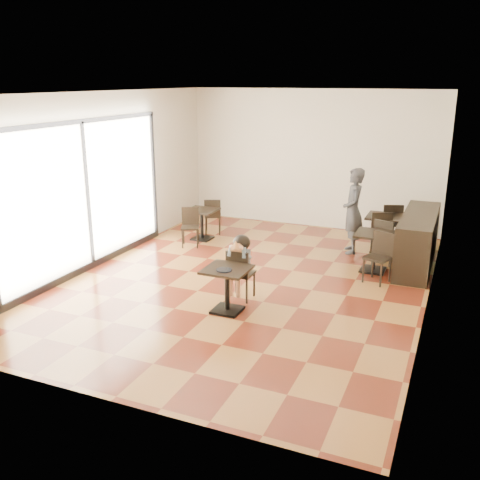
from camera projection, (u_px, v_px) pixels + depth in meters
The scene contains 23 objects.
floor at pixel (247, 280), 9.43m from camera, with size 6.00×8.00×0.01m, color #925E2D.
ceiling at pixel (248, 93), 8.50m from camera, with size 6.00×8.00×0.01m, color white.
wall_back at pixel (312, 159), 12.49m from camera, with size 6.00×0.01×3.20m, color silver.
wall_front at pixel (100, 265), 5.44m from camera, with size 6.00×0.01×3.20m, color silver.
wall_left at pixel (101, 179), 10.09m from camera, with size 0.01×8.00×3.20m, color silver.
wall_right at pixel (437, 208), 7.85m from camera, with size 0.01×8.00×3.20m, color silver.
storefront_window at pixel (86, 194), 9.69m from camera, with size 0.04×4.50×2.60m, color white.
child_table at pixel (227, 290), 8.09m from camera, with size 0.66×0.66×0.70m, color black, non-canonical shape.
child_chair at pixel (241, 274), 8.55m from camera, with size 0.38×0.38×0.84m, color black, non-canonical shape.
child at pixel (241, 267), 8.52m from camera, with size 0.38×0.53×1.06m, color slate, non-canonical shape.
plate at pixel (224, 270), 7.90m from camera, with size 0.24×0.24×0.01m, color black.
pizza_slice at pixel (236, 248), 8.24m from camera, with size 0.25×0.19×0.06m, color tan, non-canonical shape.
adult_patron at pixel (353, 211), 10.72m from camera, with size 0.63×0.41×1.73m, color #333338.
cafe_table_mid at pixel (374, 252), 9.79m from camera, with size 0.69×0.69×0.73m, color black, non-canonical shape.
cafe_table_left at pixel (202, 224), 11.75m from camera, with size 0.64×0.64×0.68m, color black, non-canonical shape.
cafe_table_back at pixel (384, 234), 10.90m from camera, with size 0.71×0.71×0.76m, color black, non-canonical shape.
chair_mid_a at pixel (387, 241), 10.20m from camera, with size 0.39×0.39×0.88m, color black, non-canonical shape.
chair_mid_b at pixel (378, 258), 9.23m from camera, with size 0.39×0.39×0.88m, color black, non-canonical shape.
chair_left_a at pixel (213, 216), 12.21m from camera, with size 0.37×0.37×0.81m, color black, non-canonical shape.
chair_left_b at pixel (190, 228), 11.24m from camera, with size 0.37×0.37×0.81m, color black, non-canonical shape.
chair_back_a at pixel (391, 224), 11.35m from camera, with size 0.41×0.41×0.91m, color black, non-canonical shape.
chair_back_b at pixel (383, 237), 10.38m from camera, with size 0.41×0.41×0.91m, color black, non-canonical shape.
service_counter at pixel (418, 240), 10.06m from camera, with size 0.60×2.40×1.00m, color black.
Camera 1 is at (3.32, -8.17, 3.43)m, focal length 40.00 mm.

